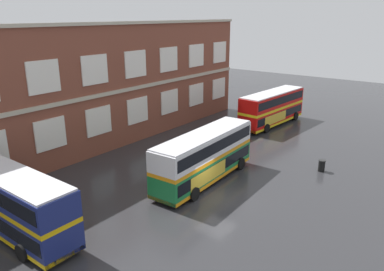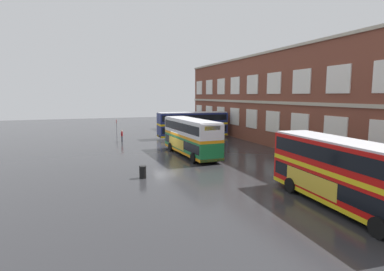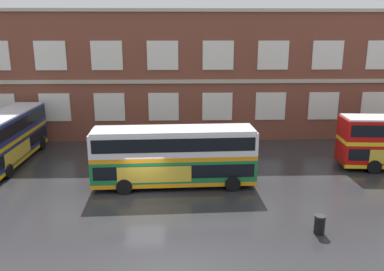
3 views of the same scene
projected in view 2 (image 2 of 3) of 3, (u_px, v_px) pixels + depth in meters
The scene contains 8 objects.
ground_plane at pixel (182, 153), 36.20m from camera, with size 120.00×120.00×0.00m, color #2B2B2D.
brick_terminal_building at pixel (287, 100), 42.54m from camera, with size 51.30×8.19×12.34m.
double_decker_near at pixel (193, 124), 48.50m from camera, with size 2.88×11.00×4.07m.
double_decker_middle at pixel (191, 136), 34.33m from camera, with size 11.10×3.20×4.07m.
double_decker_far at pixel (343, 172), 18.25m from camera, with size 11.15×3.45×4.07m.
waiting_passenger at pixel (122, 135), 44.43m from camera, with size 0.64×0.31×1.70m.
bus_stand_flag at pixel (117, 126), 50.71m from camera, with size 0.44×0.10×2.70m.
station_litter_bin at pixel (143, 172), 24.98m from camera, with size 0.60×0.60×1.03m.
Camera 2 is at (33.90, -9.04, 6.70)m, focal length 28.82 mm.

